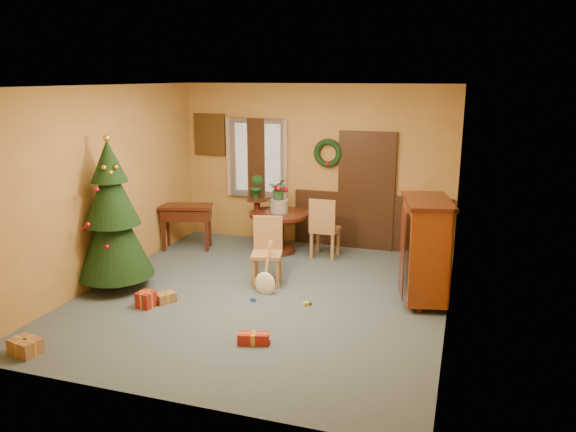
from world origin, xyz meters
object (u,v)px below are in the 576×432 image
at_px(christmas_tree, 113,217).
at_px(sideboard, 425,247).
at_px(chair_near, 267,248).
at_px(dining_table, 279,224).
at_px(writing_desk, 186,216).

height_order(christmas_tree, sideboard, christmas_tree).
height_order(chair_near, christmas_tree, christmas_tree).
bearing_deg(dining_table, chair_near, -78.21).
bearing_deg(christmas_tree, chair_near, 23.46).
bearing_deg(writing_desk, chair_near, -30.72).
height_order(chair_near, sideboard, sideboard).
xyz_separation_m(christmas_tree, sideboard, (4.30, 0.89, -0.30)).
relative_size(christmas_tree, writing_desk, 2.26).
bearing_deg(sideboard, dining_table, 150.54).
relative_size(chair_near, christmas_tree, 0.45).
relative_size(writing_desk, sideboard, 0.69).
distance_m(writing_desk, sideboard, 4.39).
bearing_deg(chair_near, dining_table, 101.79).
bearing_deg(dining_table, writing_desk, -169.25).
bearing_deg(chair_near, writing_desk, 149.28).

